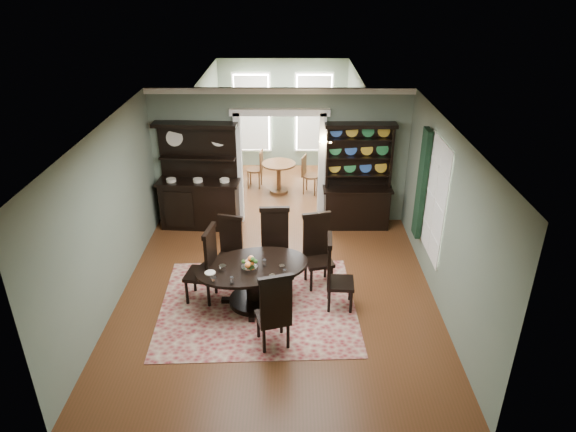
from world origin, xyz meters
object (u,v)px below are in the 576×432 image
Objects in this scene: sideboard at (200,192)px; parlor_table at (279,173)px; dining_table at (253,277)px; welsh_dresser at (357,190)px.

parlor_table is (1.67, 1.85, -0.30)m from sideboard.
sideboard reaches higher than dining_table.
sideboard is 2.51m from parlor_table.
dining_table is 0.95× the size of welsh_dresser.
sideboard is 2.75× the size of parlor_table.
sideboard reaches higher than parlor_table.
welsh_dresser is (3.42, 0.02, 0.03)m from sideboard.
dining_table is at bearing -125.79° from welsh_dresser.
sideboard is 1.00× the size of welsh_dresser.
welsh_dresser reaches higher than dining_table.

